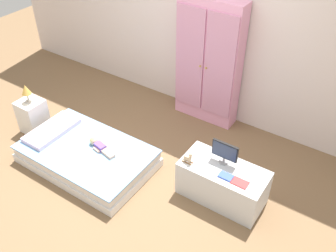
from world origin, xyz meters
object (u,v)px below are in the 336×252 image
nightstand (33,116)px  tv_stand (222,183)px  tv_monitor (225,152)px  table_lamp (26,90)px  book_red (240,183)px  book_blue (226,176)px  rocking_horse_toy (188,158)px  wardrobe (209,62)px  doll (98,144)px  bed (87,156)px

nightstand → tv_stand: bearing=7.1°
tv_stand → tv_monitor: bearing=122.4°
table_lamp → book_red: bearing=4.5°
tv_monitor → book_blue: bearing=-56.7°
table_lamp → rocking_horse_toy: table_lamp is taller
rocking_horse_toy → book_red: size_ratio=0.86×
book_blue → book_red: bearing=0.0°
nightstand → wardrobe: wardrobe is taller
wardrobe → tv_monitor: 1.36m
nightstand → table_lamp: 0.38m
tv_monitor → rocking_horse_toy: tv_monitor is taller
doll → wardrobe: bearing=68.6°
tv_monitor → rocking_horse_toy: 0.36m
rocking_horse_toy → book_red: (0.55, 0.03, -0.06)m
bed → table_lamp: (-0.98, 0.09, 0.48)m
doll → table_lamp: (-1.07, -0.01, 0.33)m
nightstand → book_blue: 2.55m
bed → table_lamp: bearing=174.9°
table_lamp → bed: bearing=-5.1°
tv_stand → rocking_horse_toy: size_ratio=6.47×
doll → nightstand: nightstand is taller
nightstand → tv_stand: size_ratio=0.50×
bed → book_red: bearing=9.9°
book_blue → table_lamp: bearing=-175.2°
table_lamp → tv_monitor: table_lamp is taller
book_red → tv_monitor: bearing=146.9°
wardrobe → nightstand: bearing=-138.3°
doll → tv_monitor: size_ratio=1.43×
tv_monitor → rocking_horse_toy: size_ratio=2.04×
wardrobe → book_red: bearing=-49.9°
table_lamp → rocking_horse_toy: (2.14, 0.18, -0.12)m
table_lamp → book_red: (2.68, 0.21, -0.18)m
bed → book_blue: book_blue is taller
wardrobe → tv_monitor: wardrobe is taller
tv_monitor → doll: bearing=-164.8°
table_lamp → book_blue: (2.54, 0.21, -0.18)m
wardrobe → tv_stand: wardrobe is taller
nightstand → table_lamp: (0.00, 0.00, 0.38)m
tv_stand → rocking_horse_toy: 0.45m
book_blue → book_red: size_ratio=0.87×
wardrobe → table_lamp: bearing=-138.3°
bed → nightstand: (-0.98, 0.09, 0.11)m
wardrobe → rocking_horse_toy: bearing=-68.5°
rocking_horse_toy → wardrobe: bearing=111.5°
bed → book_blue: bearing=10.8°
bed → book_red: book_red is taller
rocking_horse_toy → table_lamp: bearing=-175.1°
book_red → tv_stand: bearing=155.6°
tv_stand → book_red: 0.31m
book_red → rocking_horse_toy: bearing=-176.8°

